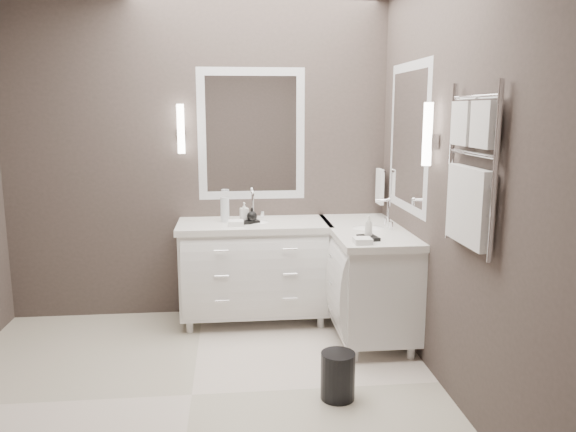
{
  "coord_description": "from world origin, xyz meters",
  "views": [
    {
      "loc": [
        0.27,
        -3.28,
        1.75
      ],
      "look_at": [
        0.68,
        0.7,
        0.99
      ],
      "focal_mm": 35.0,
      "sensor_mm": 36.0,
      "label": 1
    }
  ],
  "objects": [
    {
      "name": "towel_ladder",
      "position": [
        1.55,
        -0.4,
        1.39
      ],
      "size": [
        0.06,
        0.58,
        0.9
      ],
      "color": "white",
      "rests_on": "wall_right"
    },
    {
      "name": "amenity_tray_right",
      "position": [
        1.23,
        0.51,
        0.86
      ],
      "size": [
        0.14,
        0.18,
        0.02
      ],
      "primitive_type": "cube",
      "rotation": [
        0.0,
        0.0,
        0.15
      ],
      "color": "black",
      "rests_on": "vanity_right"
    },
    {
      "name": "sconce_right",
      "position": [
        1.53,
        0.22,
        1.59
      ],
      "size": [
        0.06,
        0.06,
        0.4
      ],
      "color": "white",
      "rests_on": "wall_right"
    },
    {
      "name": "waste_bin",
      "position": [
        0.9,
        -0.13,
        0.15
      ],
      "size": [
        0.27,
        0.27,
        0.3
      ],
      "primitive_type": "cylinder",
      "rotation": [
        0.0,
        0.0,
        0.32
      ],
      "color": "black",
      "rests_on": "floor"
    },
    {
      "name": "water_bottle",
      "position": [
        0.22,
        1.25,
        0.95
      ],
      "size": [
        0.07,
        0.07,
        0.2
      ],
      "primitive_type": "cylinder",
      "rotation": [
        0.0,
        0.0,
        0.03
      ],
      "color": "silver",
      "rests_on": "vanity_back"
    },
    {
      "name": "sconce_back",
      "position": [
        -0.13,
        1.43,
        1.59
      ],
      "size": [
        0.06,
        0.06,
        0.4
      ],
      "color": "white",
      "rests_on": "wall_back"
    },
    {
      "name": "mirror_back",
      "position": [
        0.45,
        1.49,
        1.55
      ],
      "size": [
        0.9,
        0.02,
        1.1
      ],
      "color": "white",
      "rests_on": "wall_back"
    },
    {
      "name": "mirror_right",
      "position": [
        1.59,
        0.8,
        1.55
      ],
      "size": [
        0.02,
        0.9,
        1.1
      ],
      "color": "white",
      "rests_on": "wall_right"
    },
    {
      "name": "towel_bar_corner",
      "position": [
        1.54,
        1.36,
        1.12
      ],
      "size": [
        0.03,
        0.22,
        0.3
      ],
      "color": "white",
      "rests_on": "wall_right"
    },
    {
      "name": "wall_front",
      "position": [
        0.0,
        -1.5,
        1.35
      ],
      "size": [
        3.2,
        0.01,
        2.7
      ],
      "primitive_type": "cube",
      "color": "#433935",
      "rests_on": "floor"
    },
    {
      "name": "wall_back",
      "position": [
        0.0,
        1.5,
        1.35
      ],
      "size": [
        3.2,
        0.01,
        2.7
      ],
      "primitive_type": "cube",
      "color": "#433935",
      "rests_on": "floor"
    },
    {
      "name": "vanity_back",
      "position": [
        0.45,
        1.23,
        0.49
      ],
      "size": [
        1.24,
        0.59,
        0.97
      ],
      "color": "white",
      "rests_on": "floor"
    },
    {
      "name": "vanity_right",
      "position": [
        1.33,
        0.9,
        0.49
      ],
      "size": [
        0.59,
        1.24,
        0.97
      ],
      "color": "white",
      "rests_on": "floor"
    },
    {
      "name": "soap_bottle_a",
      "position": [
        0.37,
        1.21,
        0.95
      ],
      "size": [
        0.08,
        0.08,
        0.14
      ],
      "primitive_type": "imported",
      "rotation": [
        0.0,
        0.0,
        0.21
      ],
      "color": "white",
      "rests_on": "amenity_tray_back"
    },
    {
      "name": "soap_bottle_b",
      "position": [
        0.43,
        1.16,
        0.93
      ],
      "size": [
        0.1,
        0.1,
        0.11
      ],
      "primitive_type": "imported",
      "rotation": [
        0.0,
        0.0,
        -0.22
      ],
      "color": "black",
      "rests_on": "amenity_tray_back"
    },
    {
      "name": "soap_bottle_c",
      "position": [
        1.23,
        0.51,
        0.95
      ],
      "size": [
        0.06,
        0.06,
        0.15
      ],
      "primitive_type": "imported",
      "rotation": [
        0.0,
        0.0,
        0.12
      ],
      "color": "white",
      "rests_on": "amenity_tray_right"
    },
    {
      "name": "wall_right",
      "position": [
        1.6,
        0.0,
        1.35
      ],
      "size": [
        0.01,
        3.0,
        2.7
      ],
      "primitive_type": "cube",
      "color": "#433935",
      "rests_on": "floor"
    },
    {
      "name": "amenity_tray_back",
      "position": [
        0.4,
        1.19,
        0.86
      ],
      "size": [
        0.19,
        0.16,
        0.02
      ],
      "primitive_type": "cube",
      "rotation": [
        0.0,
        0.0,
        0.28
      ],
      "color": "black",
      "rests_on": "vanity_back"
    },
    {
      "name": "floor",
      "position": [
        0.0,
        0.0,
        -0.01
      ],
      "size": [
        3.2,
        3.0,
        0.01
      ],
      "primitive_type": "cube",
      "color": "silver",
      "rests_on": "ground"
    }
  ]
}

